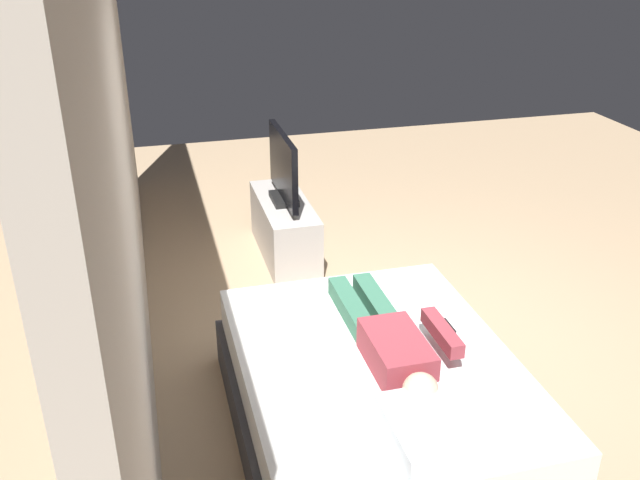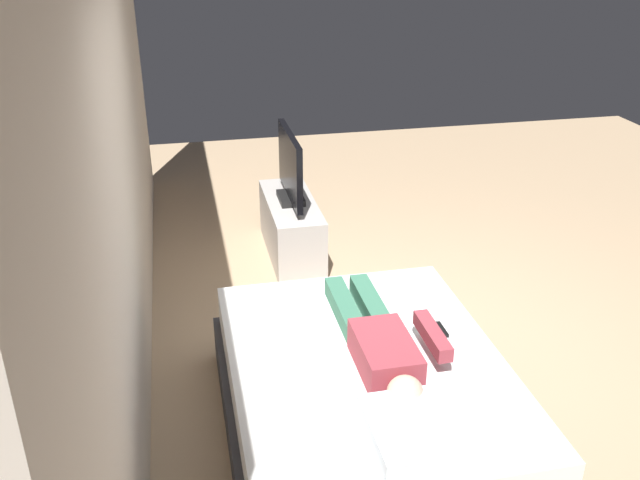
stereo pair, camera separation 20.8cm
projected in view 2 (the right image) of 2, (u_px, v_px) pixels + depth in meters
ground_plane at (395, 346)px, 4.76m from camera, size 10.00×10.00×0.00m
back_wall at (119, 149)px, 4.19m from camera, size 6.40×0.10×2.80m
bed at (365, 401)px, 3.81m from camera, size 1.97×1.52×0.54m
pillow at (407, 433)px, 3.08m from camera, size 0.48×0.34×0.12m
person at (380, 342)px, 3.70m from camera, size 1.26×0.46×0.18m
remote at (441, 330)px, 3.94m from camera, size 0.15×0.04×0.02m
tv_stand at (291, 228)px, 5.93m from camera, size 1.10×0.40×0.50m
tv at (290, 169)px, 5.70m from camera, size 0.88×0.20×0.59m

